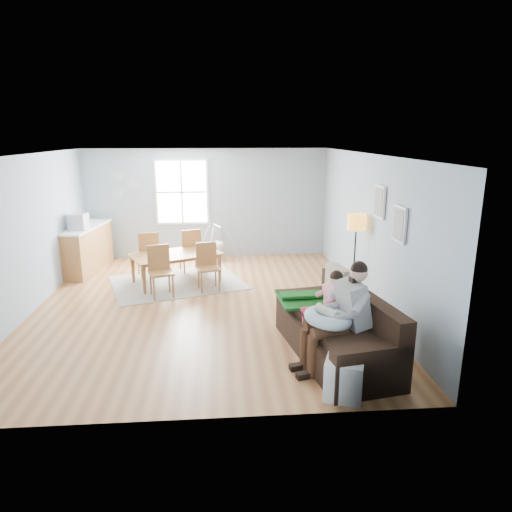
{
  "coord_description": "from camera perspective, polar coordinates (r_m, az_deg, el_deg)",
  "views": [
    {
      "loc": [
        0.34,
        -7.92,
        3.03
      ],
      "look_at": [
        0.94,
        -0.36,
        1.0
      ],
      "focal_mm": 32.0,
      "sensor_mm": 36.0,
      "label": 1
    }
  ],
  "objects": [
    {
      "name": "window",
      "position": [
        11.5,
        -9.25,
        7.91
      ],
      "size": [
        1.32,
        0.08,
        1.62
      ],
      "color": "white",
      "rests_on": "room"
    },
    {
      "name": "chair_nw",
      "position": [
        10.13,
        -13.32,
        0.59
      ],
      "size": [
        0.58,
        0.58,
        1.01
      ],
      "color": "#A05D37",
      "rests_on": "rug"
    },
    {
      "name": "toddler",
      "position": [
        6.55,
        9.01,
        -5.14
      ],
      "size": [
        0.63,
        0.34,
        0.96
      ],
      "color": "white",
      "rests_on": "sofa"
    },
    {
      "name": "baby_swing",
      "position": [
        11.33,
        -4.83,
        1.46
      ],
      "size": [
        1.11,
        1.12,
        0.87
      ],
      "color": "#AAAAAE",
      "rests_on": "room"
    },
    {
      "name": "dining_table",
      "position": [
        9.68,
        -9.85,
        -1.54
      ],
      "size": [
        2.05,
        1.66,
        0.63
      ],
      "primitive_type": "imported",
      "rotation": [
        0.0,
        0.0,
        0.44
      ],
      "color": "brown",
      "rests_on": "rug"
    },
    {
      "name": "beige_pillow",
      "position": [
        7.0,
        10.21,
        -3.46
      ],
      "size": [
        0.29,
        0.57,
        0.55
      ],
      "primitive_type": "cube",
      "rotation": [
        0.0,
        0.0,
        0.26
      ],
      "color": "#C1B793",
      "rests_on": "sofa"
    },
    {
      "name": "room",
      "position": [
        7.95,
        -7.06,
        10.48
      ],
      "size": [
        8.4,
        9.4,
        3.9
      ],
      "color": "#985D36"
    },
    {
      "name": "pictures",
      "position": [
        7.45,
        16.28,
        5.26
      ],
      "size": [
        0.05,
        1.34,
        0.74
      ],
      "color": "white",
      "rests_on": "room"
    },
    {
      "name": "wall_plates",
      "position": [
        11.69,
        -16.23,
        8.51
      ],
      "size": [
        0.67,
        0.02,
        0.66
      ],
      "color": "#A2B5C3",
      "rests_on": "room"
    },
    {
      "name": "chair_ne",
      "position": [
        10.31,
        -8.19,
        1.06
      ],
      "size": [
        0.57,
        0.57,
        1.0
      ],
      "color": "#A05D37",
      "rests_on": "rug"
    },
    {
      "name": "chair_sw",
      "position": [
        8.91,
        -11.91,
        -1.4
      ],
      "size": [
        0.56,
        0.56,
        0.99
      ],
      "color": "#A05D37",
      "rests_on": "rug"
    },
    {
      "name": "storage_cube",
      "position": [
        5.66,
        10.85,
        -14.83
      ],
      "size": [
        0.55,
        0.52,
        0.48
      ],
      "color": "white",
      "rests_on": "room"
    },
    {
      "name": "counter",
      "position": [
        11.04,
        -20.36,
        0.92
      ],
      "size": [
        0.79,
        1.91,
        1.03
      ],
      "color": "brown",
      "rests_on": "room"
    },
    {
      "name": "nursing_pillow",
      "position": [
        6.02,
        8.99,
        -7.67
      ],
      "size": [
        0.77,
        0.76,
        0.26
      ],
      "primitive_type": "torus",
      "rotation": [
        0.0,
        0.14,
        0.24
      ],
      "color": "silver",
      "rests_on": "father"
    },
    {
      "name": "sofa",
      "position": [
        6.58,
        10.29,
        -9.5
      ],
      "size": [
        1.38,
        2.45,
        0.93
      ],
      "color": "black",
      "rests_on": "room"
    },
    {
      "name": "monitor",
      "position": [
        10.59,
        -21.36,
        4.04
      ],
      "size": [
        0.39,
        0.38,
        0.34
      ],
      "color": "#AAAAAE",
      "rests_on": "counter"
    },
    {
      "name": "green_throw",
      "position": [
        7.1,
        7.13,
        -5.23
      ],
      "size": [
        1.1,
        0.93,
        0.04
      ],
      "primitive_type": "cube",
      "rotation": [
        0.0,
        0.0,
        0.06
      ],
      "color": "#166123",
      "rests_on": "sofa"
    },
    {
      "name": "rug",
      "position": [
        9.77,
        -9.77,
        -3.28
      ],
      "size": [
        3.09,
        2.7,
        0.01
      ],
      "primitive_type": "cube",
      "rotation": [
        0.0,
        0.0,
        0.32
      ],
      "color": "gray",
      "rests_on": "room"
    },
    {
      "name": "father",
      "position": [
        6.07,
        10.53,
        -6.98
      ],
      "size": [
        1.07,
        0.62,
        1.46
      ],
      "color": "gray",
      "rests_on": "sofa"
    },
    {
      "name": "infant",
      "position": [
        6.02,
        8.8,
        -6.89
      ],
      "size": [
        0.28,
        0.39,
        0.15
      ],
      "color": "silver",
      "rests_on": "nursing_pillow"
    },
    {
      "name": "chair_se",
      "position": [
        9.13,
        -6.07,
        -0.91
      ],
      "size": [
        0.51,
        0.51,
        0.95
      ],
      "color": "#A05D37",
      "rests_on": "rug"
    },
    {
      "name": "floor_lamp",
      "position": [
        8.51,
        12.4,
        3.27
      ],
      "size": [
        0.33,
        0.33,
        1.63
      ],
      "color": "black",
      "rests_on": "room"
    }
  ]
}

